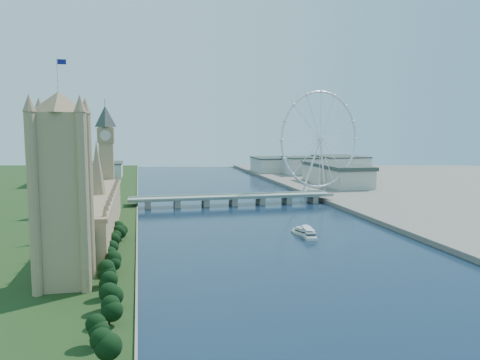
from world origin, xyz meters
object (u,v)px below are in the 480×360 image
object	(u,v)px
tour_boat_far	(308,237)
london_eye	(320,140)
victoria_tower	(62,184)
tour_boat_near	(304,235)

from	to	relation	value
tour_boat_far	london_eye	bearing A→B (deg)	74.35
victoria_tower	london_eye	world-z (taller)	london_eye
london_eye	tour_boat_near	xyz separation A→B (m)	(-95.60, -207.77, -67.52)
tour_boat_near	tour_boat_far	bearing A→B (deg)	-82.11
london_eye	tour_boat_near	size ratio (longest dim) A/B	4.78
victoria_tower	tour_boat_far	size ratio (longest dim) A/B	3.52
victoria_tower	tour_boat_near	xyz separation A→B (m)	(159.38, 92.31, -54.49)
tour_boat_near	tour_boat_far	distance (m)	4.36
victoria_tower	tour_boat_near	bearing A→B (deg)	30.08
london_eye	tour_boat_far	world-z (taller)	london_eye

